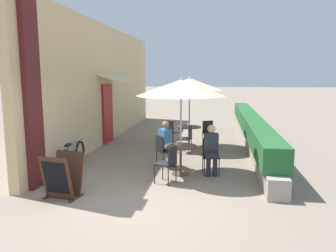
% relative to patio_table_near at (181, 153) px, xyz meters
% --- Properties ---
extents(ground_plane, '(120.00, 120.00, 0.00)m').
position_rel_patio_table_near_xyz_m(ground_plane, '(-0.66, -1.97, -0.54)').
color(ground_plane, gray).
extents(cafe_facade_wall, '(0.98, 12.15, 4.20)m').
position_rel_patio_table_near_xyz_m(cafe_facade_wall, '(-3.20, 3.97, 1.55)').
color(cafe_facade_wall, '#D6B784').
rests_on(cafe_facade_wall, ground_plane).
extents(planter_hedge, '(0.60, 11.15, 1.01)m').
position_rel_patio_table_near_xyz_m(planter_hedge, '(2.09, 4.00, -0.00)').
color(planter_hedge, gray).
rests_on(planter_hedge, ground_plane).
extents(patio_table_near, '(0.82, 0.82, 0.72)m').
position_rel_patio_table_near_xyz_m(patio_table_near, '(0.00, 0.00, 0.00)').
color(patio_table_near, brown).
rests_on(patio_table_near, ground_plane).
extents(patio_umbrella_near, '(2.15, 2.15, 2.39)m').
position_rel_patio_table_near_xyz_m(patio_umbrella_near, '(-0.00, 0.00, 1.61)').
color(patio_umbrella_near, '#B7B7BC').
rests_on(patio_umbrella_near, ground_plane).
extents(cafe_chair_near_left, '(0.52, 0.52, 0.87)m').
position_rel_patio_table_near_xyz_m(cafe_chair_near_left, '(-0.20, -0.73, -0.02)').
color(cafe_chair_near_left, '#232328').
rests_on(cafe_chair_near_left, ground_plane).
extents(cafe_chair_near_right, '(0.46, 0.46, 0.87)m').
position_rel_patio_table_near_xyz_m(cafe_chair_near_right, '(0.73, 0.19, -0.02)').
color(cafe_chair_near_right, '#232328').
rests_on(cafe_chair_near_right, ground_plane).
extents(seated_patron_near_right, '(0.38, 0.44, 1.25)m').
position_rel_patio_table_near_xyz_m(seated_patron_near_right, '(0.75, 0.08, 0.15)').
color(seated_patron_near_right, '#23232D').
rests_on(seated_patron_near_right, ground_plane).
extents(cafe_chair_near_back, '(0.56, 0.56, 0.87)m').
position_rel_patio_table_near_xyz_m(cafe_chair_near_back, '(-0.53, 0.54, -0.02)').
color(cafe_chair_near_back, '#232328').
rests_on(cafe_chair_near_back, ground_plane).
extents(seated_patron_near_back, '(0.51, 0.50, 1.25)m').
position_rel_patio_table_near_xyz_m(seated_patron_near_back, '(-0.44, 0.61, 0.15)').
color(seated_patron_near_back, '#23232D').
rests_on(seated_patron_near_back, ground_plane).
extents(coffee_cup_near, '(0.07, 0.07, 0.09)m').
position_rel_patio_table_near_xyz_m(coffee_cup_near, '(-0.10, -0.08, 0.23)').
color(coffee_cup_near, white).
rests_on(coffee_cup_near, patio_table_near).
extents(patio_table_mid, '(0.82, 0.82, 0.72)m').
position_rel_patio_table_near_xyz_m(patio_table_mid, '(-0.04, 3.02, 0.00)').
color(patio_table_mid, brown).
rests_on(patio_table_mid, ground_plane).
extents(patio_umbrella_mid, '(2.15, 2.15, 2.39)m').
position_rel_patio_table_near_xyz_m(patio_umbrella_mid, '(-0.04, 3.02, 1.61)').
color(patio_umbrella_mid, '#B7B7BC').
rests_on(patio_umbrella_mid, ground_plane).
extents(cafe_chair_mid_left, '(0.56, 0.56, 0.87)m').
position_rel_patio_table_near_xyz_m(cafe_chair_mid_left, '(-0.70, 3.40, -0.02)').
color(cafe_chair_mid_left, '#232328').
rests_on(cafe_chair_mid_left, ground_plane).
extents(cafe_chair_mid_right, '(0.44, 0.44, 0.87)m').
position_rel_patio_table_near_xyz_m(cafe_chair_mid_right, '(-0.04, 2.27, -0.02)').
color(cafe_chair_mid_right, '#232328').
rests_on(cafe_chair_mid_right, ground_plane).
extents(cafe_chair_mid_back, '(0.53, 0.53, 0.87)m').
position_rel_patio_table_near_xyz_m(cafe_chair_mid_back, '(0.61, 3.40, -0.02)').
color(cafe_chair_mid_back, '#232328').
rests_on(cafe_chair_mid_back, ground_plane).
extents(bicycle_leaning, '(0.16, 1.69, 0.72)m').
position_rel_patio_table_near_xyz_m(bicycle_leaning, '(-2.86, 0.07, -0.20)').
color(bicycle_leaning, black).
rests_on(bicycle_leaning, ground_plane).
extents(menu_board, '(0.74, 0.73, 0.90)m').
position_rel_patio_table_near_xyz_m(menu_board, '(-2.19, -1.87, -0.09)').
color(menu_board, '#422819').
rests_on(menu_board, ground_plane).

